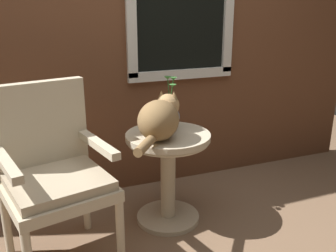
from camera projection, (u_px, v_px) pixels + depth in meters
The scene contains 6 objects.
ground_plane at pixel (164, 244), 2.21m from camera, with size 6.00×6.00×0.00m, color #7F6047.
back_wall at pixel (122, 11), 2.52m from camera, with size 4.00×0.07×2.60m.
wicker_side_table at pixel (168, 162), 2.35m from camera, with size 0.52×0.52×0.59m.
wicker_chair at pixel (52, 168), 1.96m from camera, with size 0.61×0.60×0.96m.
cat at pixel (160, 118), 2.17m from camera, with size 0.42×0.50×0.25m.
pewter_vase_with_ivy at pixel (170, 114), 2.36m from camera, with size 0.13×0.13×0.33m.
Camera 1 is at (-0.67, -1.76, 1.34)m, focal length 40.17 mm.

